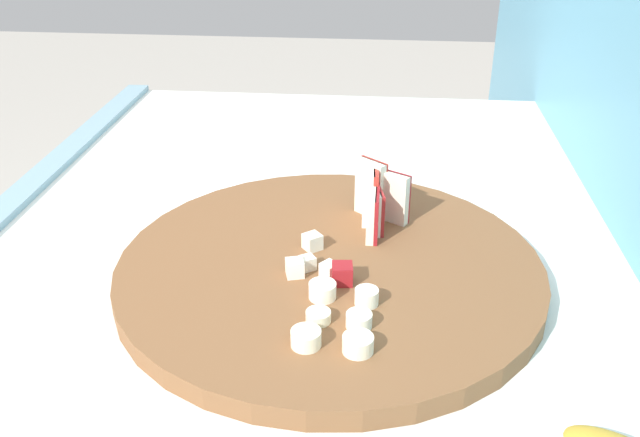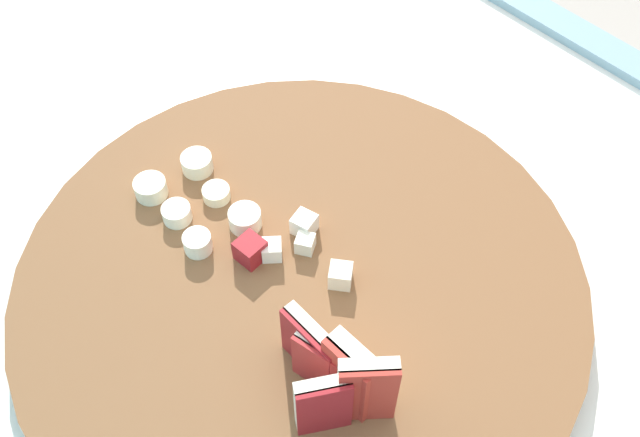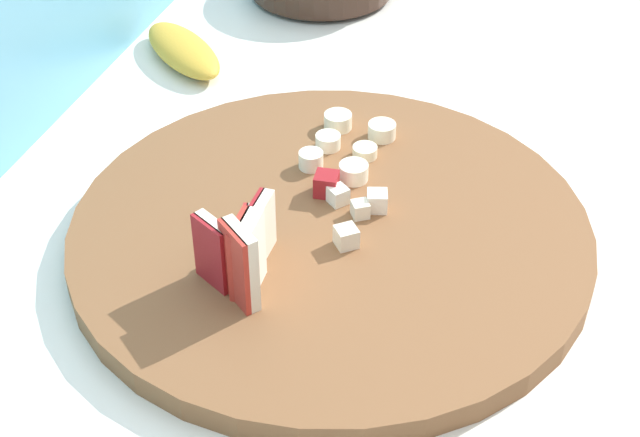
# 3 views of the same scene
# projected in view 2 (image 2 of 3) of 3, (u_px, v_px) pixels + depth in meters

# --- Properties ---
(tiled_countertop) EXTENTS (1.33, 0.75, 0.92)m
(tiled_countertop) POSITION_uv_depth(u_px,v_px,m) (320.00, 425.00, 0.99)
(tiled_countertop) COLOR silver
(tiled_countertop) RESTS_ON ground
(cutting_board) EXTENTS (0.44, 0.44, 0.02)m
(cutting_board) POSITION_uv_depth(u_px,v_px,m) (300.00, 285.00, 0.57)
(cutting_board) COLOR brown
(cutting_board) RESTS_ON tiled_countertop
(apple_wedge_fan) EXTENTS (0.09, 0.06, 0.07)m
(apple_wedge_fan) POSITION_uv_depth(u_px,v_px,m) (337.00, 376.00, 0.49)
(apple_wedge_fan) COLOR maroon
(apple_wedge_fan) RESTS_ON cutting_board
(apple_dice_pile) EXTENTS (0.09, 0.07, 0.02)m
(apple_dice_pile) POSITION_uv_depth(u_px,v_px,m) (289.00, 248.00, 0.57)
(apple_dice_pile) COLOR white
(apple_dice_pile) RESTS_ON cutting_board
(banana_slice_rows) EXTENTS (0.10, 0.07, 0.02)m
(banana_slice_rows) POSITION_uv_depth(u_px,v_px,m) (196.00, 201.00, 0.60)
(banana_slice_rows) COLOR white
(banana_slice_rows) RESTS_ON cutting_board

